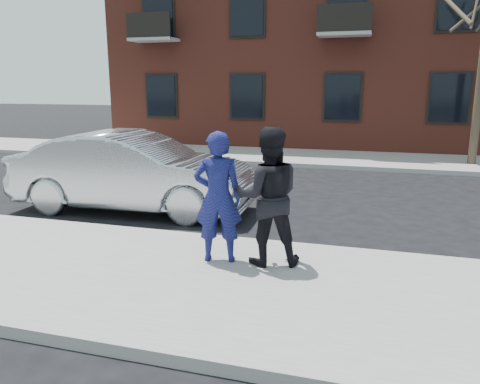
% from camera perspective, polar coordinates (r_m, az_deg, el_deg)
% --- Properties ---
extents(ground, '(100.00, 100.00, 0.00)m').
position_cam_1_polar(ground, '(6.45, 1.97, -11.65)').
color(ground, black).
rests_on(ground, ground).
extents(near_sidewalk, '(50.00, 3.50, 0.15)m').
position_cam_1_polar(near_sidewalk, '(6.20, 1.39, -11.95)').
color(near_sidewalk, gray).
rests_on(near_sidewalk, ground).
extents(near_curb, '(50.00, 0.10, 0.15)m').
position_cam_1_polar(near_curb, '(7.83, 4.79, -6.57)').
color(near_curb, '#999691').
rests_on(near_curb, ground).
extents(far_sidewalk, '(50.00, 3.50, 0.15)m').
position_cam_1_polar(far_sidewalk, '(17.20, 11.29, 4.01)').
color(far_sidewalk, gray).
rests_on(far_sidewalk, ground).
extents(far_curb, '(50.00, 0.10, 0.15)m').
position_cam_1_polar(far_curb, '(15.43, 10.68, 3.02)').
color(far_curb, '#999691').
rests_on(far_curb, ground).
extents(apartment_building, '(24.30, 10.30, 12.30)m').
position_cam_1_polar(apartment_building, '(23.95, 18.65, 20.69)').
color(apartment_building, maroon).
rests_on(apartment_building, ground).
extents(silver_sedan, '(5.23, 2.01, 1.70)m').
position_cam_1_polar(silver_sedan, '(10.30, -12.85, 2.39)').
color(silver_sedan, '#B7BABF').
rests_on(silver_sedan, ground).
extents(man_hoodie, '(0.78, 0.60, 1.91)m').
position_cam_1_polar(man_hoodie, '(6.72, -2.70, -0.64)').
color(man_hoodie, navy).
rests_on(man_hoodie, near_sidewalk).
extents(man_peacoat, '(1.14, 1.00, 1.98)m').
position_cam_1_polar(man_peacoat, '(6.63, 3.43, -0.57)').
color(man_peacoat, black).
rests_on(man_peacoat, near_sidewalk).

